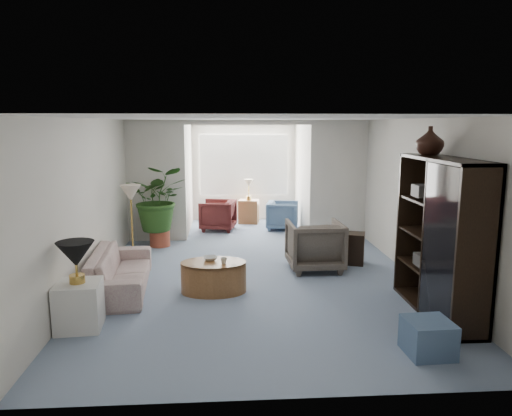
{
  "coord_description": "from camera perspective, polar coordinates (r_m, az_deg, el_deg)",
  "views": [
    {
      "loc": [
        -0.5,
        -6.89,
        2.42
      ],
      "look_at": [
        0.0,
        0.6,
        1.1
      ],
      "focal_mm": 33.68,
      "sensor_mm": 36.0,
      "label": 1
    }
  ],
  "objects": [
    {
      "name": "floor",
      "position": [
        7.32,
        0.32,
        -9.33
      ],
      "size": [
        6.0,
        6.0,
        0.0
      ],
      "primitive_type": "plane",
      "color": "#8798B3",
      "rests_on": "ground"
    },
    {
      "name": "sunroom_floor",
      "position": [
        11.27,
        -1.18,
        -2.43
      ],
      "size": [
        2.6,
        2.6,
        0.0
      ],
      "primitive_type": "plane",
      "color": "#8798B3",
      "rests_on": "ground"
    },
    {
      "name": "back_pier_left",
      "position": [
        10.06,
        -11.81,
        3.08
      ],
      "size": [
        1.2,
        0.12,
        2.5
      ],
      "primitive_type": "cube",
      "color": "silver",
      "rests_on": "ground"
    },
    {
      "name": "back_pier_right",
      "position": [
        10.25,
        9.77,
        3.27
      ],
      "size": [
        1.2,
        0.12,
        2.5
      ],
      "primitive_type": "cube",
      "color": "silver",
      "rests_on": "ground"
    },
    {
      "name": "back_header",
      "position": [
        9.91,
        -0.94,
        10.14
      ],
      "size": [
        2.6,
        0.12,
        0.1
      ],
      "primitive_type": "cube",
      "color": "silver",
      "rests_on": "back_pier_left"
    },
    {
      "name": "window_pane",
      "position": [
        12.13,
        -1.44,
        5.15
      ],
      "size": [
        2.2,
        0.02,
        1.5
      ],
      "primitive_type": "cube",
      "color": "white"
    },
    {
      "name": "window_blinds",
      "position": [
        12.1,
        -1.44,
        5.13
      ],
      "size": [
        2.2,
        0.02,
        1.5
      ],
      "primitive_type": "cube",
      "color": "white"
    },
    {
      "name": "framed_picture",
      "position": [
        7.44,
        19.68,
        3.84
      ],
      "size": [
        0.04,
        0.5,
        0.4
      ],
      "primitive_type": "cube",
      "color": "#C2B49B"
    },
    {
      "name": "sofa",
      "position": [
        7.4,
        -15.84,
        -7.16
      ],
      "size": [
        0.94,
        2.04,
        0.58
      ],
      "primitive_type": "imported",
      "rotation": [
        0.0,
        0.0,
        1.65
      ],
      "color": "beige",
      "rests_on": "ground"
    },
    {
      "name": "end_table",
      "position": [
        6.21,
        -20.27,
        -10.81
      ],
      "size": [
        0.56,
        0.56,
        0.57
      ],
      "primitive_type": "cube",
      "rotation": [
        0.0,
        0.0,
        0.08
      ],
      "color": "white",
      "rests_on": "ground"
    },
    {
      "name": "table_lamp",
      "position": [
        6.02,
        -20.64,
        -5.16
      ],
      "size": [
        0.44,
        0.44,
        0.3
      ],
      "primitive_type": "cone",
      "color": "black",
      "rests_on": "end_table"
    },
    {
      "name": "floor_lamp",
      "position": [
        8.52,
        -14.67,
        1.75
      ],
      "size": [
        0.36,
        0.36,
        0.28
      ],
      "primitive_type": "cone",
      "color": "beige",
      "rests_on": "ground"
    },
    {
      "name": "coffee_table",
      "position": [
        7.07,
        -5.05,
        -8.15
      ],
      "size": [
        1.15,
        1.15,
        0.45
      ],
      "primitive_type": "cylinder",
      "rotation": [
        0.0,
        0.0,
        0.25
      ],
      "color": "#8F5C34",
      "rests_on": "ground"
    },
    {
      "name": "coffee_bowl",
      "position": [
        7.1,
        -5.47,
        -5.98
      ],
      "size": [
        0.26,
        0.26,
        0.05
      ],
      "primitive_type": "imported",
      "rotation": [
        0.0,
        0.0,
        0.25
      ],
      "color": "silver",
      "rests_on": "coffee_table"
    },
    {
      "name": "coffee_cup",
      "position": [
        6.9,
        -3.85,
        -6.28
      ],
      "size": [
        0.11,
        0.11,
        0.09
      ],
      "primitive_type": "imported",
      "rotation": [
        0.0,
        0.0,
        0.25
      ],
      "color": "beige",
      "rests_on": "coffee_table"
    },
    {
      "name": "wingback_chair",
      "position": [
        8.12,
        7.0,
        -4.41
      ],
      "size": [
        0.91,
        0.93,
        0.83
      ],
      "primitive_type": "imported",
      "rotation": [
        0.0,
        0.0,
        3.17
      ],
      "color": "#675C51",
      "rests_on": "ground"
    },
    {
      "name": "side_table_dark",
      "position": [
        8.59,
        11.21,
        -4.7
      ],
      "size": [
        0.55,
        0.49,
        0.54
      ],
      "primitive_type": "cube",
      "rotation": [
        0.0,
        0.0,
        -0.32
      ],
      "color": "black",
      "rests_on": "ground"
    },
    {
      "name": "entertainment_cabinet",
      "position": [
        6.52,
        21.07,
        -3.25
      ],
      "size": [
        0.48,
        1.81,
        2.01
      ],
      "primitive_type": "cube",
      "color": "black",
      "rests_on": "ground"
    },
    {
      "name": "cabinet_urn",
      "position": [
        6.82,
        19.94,
        7.52
      ],
      "size": [
        0.37,
        0.37,
        0.38
      ],
      "primitive_type": "imported",
      "color": "black",
      "rests_on": "entertainment_cabinet"
    },
    {
      "name": "ottoman",
      "position": [
        5.58,
        19.76,
        -14.26
      ],
      "size": [
        0.49,
        0.49,
        0.37
      ],
      "primitive_type": "cube",
      "rotation": [
        0.0,
        0.0,
        0.05
      ],
      "color": "slate",
      "rests_on": "ground"
    },
    {
      "name": "plant_pot",
      "position": [
        9.82,
        -11.34,
        -3.53
      ],
      "size": [
        0.4,
        0.4,
        0.32
      ],
      "primitive_type": "cylinder",
      "color": "#A84830",
      "rests_on": "ground"
    },
    {
      "name": "house_plant",
      "position": [
        9.67,
        -11.5,
        1.15
      ],
      "size": [
        1.17,
        1.02,
        1.3
      ],
      "primitive_type": "imported",
      "color": "#28501B",
      "rests_on": "plant_pot"
    },
    {
      "name": "sunroom_chair_blue",
      "position": [
        11.14,
        3.18,
        -0.88
      ],
      "size": [
        0.84,
        0.82,
        0.65
      ],
      "primitive_type": "imported",
      "rotation": [
        0.0,
        0.0,
        1.37
      ],
      "color": "slate",
      "rests_on": "ground"
    },
    {
      "name": "sunroom_chair_maroon",
      "position": [
        11.06,
        -4.56,
        -0.85
      ],
      "size": [
        0.9,
        0.88,
        0.7
      ],
      "primitive_type": "imported",
      "rotation": [
        0.0,
        0.0,
        -1.77
      ],
      "color": "#561F1D",
      "rests_on": "ground"
    },
    {
      "name": "sunroom_table",
      "position": [
        11.82,
        -0.87,
        -0.41
      ],
      "size": [
        0.54,
        0.45,
        0.58
      ],
      "primitive_type": "cube",
      "rotation": [
        0.0,
        0.0,
        -0.2
      ],
      "color": "#8F5C34",
      "rests_on": "ground"
    },
    {
      "name": "shelf_clutter",
      "position": [
        6.5,
        20.67,
        -3.5
      ],
      "size": [
        0.3,
        1.14,
        1.06
      ],
      "color": "#3D3A37",
      "rests_on": "entertainment_cabinet"
    }
  ]
}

